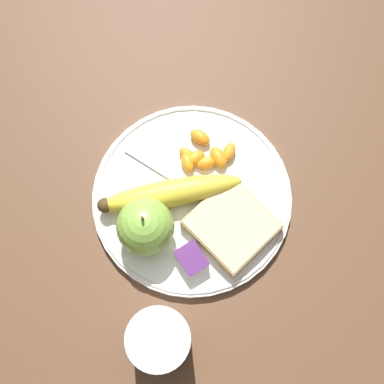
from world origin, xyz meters
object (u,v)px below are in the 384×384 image
juice_glass (160,341)px  apple (145,227)px  fork (188,186)px  plate (192,197)px  banana (170,194)px  jam_packet (192,259)px  bread_slice (232,225)px

juice_glass → apple: 0.14m
fork → plate: bearing=-36.6°
juice_glass → banana: (0.16, -0.11, -0.01)m
apple → banana: 0.06m
plate → fork: (0.01, -0.00, 0.01)m
banana → jam_packet: banana is taller
apple → bread_slice: size_ratio=0.72×
banana → bread_slice: (-0.08, -0.05, -0.01)m
apple → plate: bearing=-81.5°
banana → fork: 0.03m
juice_glass → fork: bearing=-41.7°
jam_packet → fork: bearing=-30.0°
plate → jam_packet: 0.09m
bread_slice → fork: bread_slice is taller
plate → banana: bearing=60.8°
jam_packet → apple: bearing=25.2°
bread_slice → jam_packet: size_ratio=2.98×
juice_glass → bread_slice: (0.08, -0.16, -0.02)m
bread_slice → fork: 0.08m
plate → banana: (0.01, 0.03, 0.02)m
juice_glass → apple: size_ratio=1.11×
banana → juice_glass: bearing=144.9°
fork → jam_packet: (-0.09, 0.05, 0.01)m
plate → bread_slice: 0.07m
plate → apple: apple is taller
jam_packet → plate: bearing=-32.9°
juice_glass → bread_slice: 0.18m
banana → bread_slice: 0.09m
juice_glass → apple: bearing=-23.9°
fork → jam_packet: size_ratio=4.27×
apple → jam_packet: (-0.06, -0.03, -0.03)m
juice_glass → banana: 0.19m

